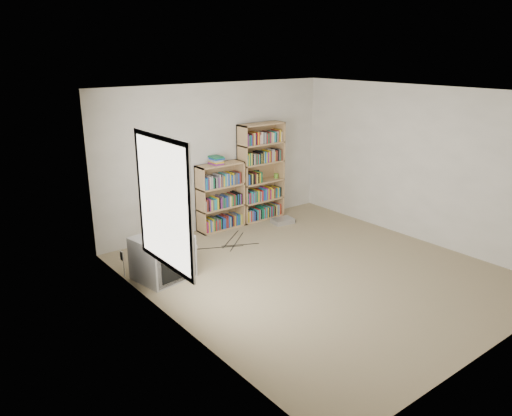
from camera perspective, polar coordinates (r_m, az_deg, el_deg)
floor at (r=7.20m, az=6.95°, el=-7.26°), size 4.50×5.00×0.01m
wall_back at (r=8.66m, az=-4.49°, el=5.83°), size 4.50×0.02×2.50m
wall_front at (r=5.41m, az=26.45°, el=-3.37°), size 4.50×0.02×2.50m
wall_left at (r=5.47m, az=-9.57°, el=-1.47°), size 0.02×5.00×2.50m
wall_right at (r=8.48m, az=18.19°, el=4.75°), size 0.02×5.00×2.50m
ceiling at (r=6.55m, az=7.78°, el=12.97°), size 4.50×5.00×0.02m
window at (r=5.59m, az=-10.53°, el=0.54°), size 0.02×1.22×1.52m
crt_tv at (r=6.99m, az=-10.68°, el=-5.55°), size 0.79×0.73×0.60m
cat at (r=6.85m, az=-10.09°, el=-2.49°), size 0.73×0.45×0.53m
bookcase_tall at (r=9.12m, az=0.53°, el=3.88°), size 0.89×0.30×1.77m
bookcase_short at (r=8.69m, az=-4.14°, el=1.01°), size 0.85×0.30×1.17m
book_stack at (r=8.48m, az=-4.59°, el=5.47°), size 0.20×0.25×0.14m
green_mug at (r=9.34m, az=2.27°, el=3.72°), size 0.08×0.08×0.09m
framed_print at (r=9.17m, az=0.04°, el=3.78°), size 0.14×0.05×0.18m
dvd_player at (r=9.08m, az=3.07°, el=-1.47°), size 0.42×0.32×0.09m
wall_outlet at (r=7.10m, az=-15.10°, el=-5.31°), size 0.01×0.08×0.13m
floor_cables at (r=8.13m, az=-1.63°, el=-4.09°), size 1.20×0.70×0.01m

